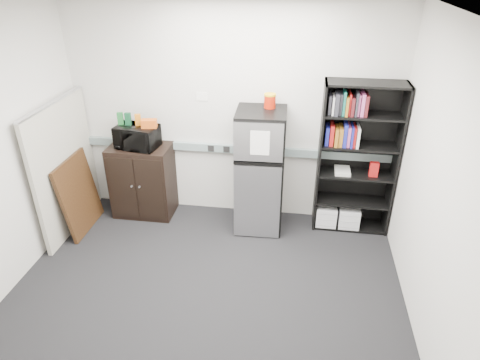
{
  "coord_description": "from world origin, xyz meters",
  "views": [
    {
      "loc": [
        0.83,
        -3.13,
        3.09
      ],
      "look_at": [
        0.24,
        0.9,
        0.91
      ],
      "focal_mm": 32.0,
      "sensor_mm": 36.0,
      "label": 1
    }
  ],
  "objects": [
    {
      "name": "microwave",
      "position": [
        -1.12,
        1.48,
        1.09
      ],
      "size": [
        0.54,
        0.41,
        0.28
      ],
      "primitive_type": "imported",
      "rotation": [
        0.0,
        0.0,
        -0.15
      ],
      "color": "black",
      "rests_on": "cabinet"
    },
    {
      "name": "floor",
      "position": [
        0.0,
        0.0,
        0.0
      ],
      "size": [
        4.0,
        4.0,
        0.0
      ],
      "primitive_type": "plane",
      "color": "black",
      "rests_on": "ground"
    },
    {
      "name": "framed_poster",
      "position": [
        -1.77,
        1.04,
        0.47
      ],
      "size": [
        0.17,
        0.73,
        0.94
      ],
      "rotation": [
        0.0,
        -0.14,
        0.0
      ],
      "color": "#321A0D",
      "rests_on": "floor"
    },
    {
      "name": "cabinet",
      "position": [
        -1.12,
        1.5,
        0.48
      ],
      "size": [
        0.76,
        0.51,
        0.95
      ],
      "color": "black",
      "rests_on": "floor"
    },
    {
      "name": "wall_back",
      "position": [
        0.0,
        1.75,
        1.35
      ],
      "size": [
        4.0,
        0.02,
        2.7
      ],
      "primitive_type": "cube",
      "color": "silver",
      "rests_on": "floor"
    },
    {
      "name": "wall_right",
      "position": [
        2.0,
        0.0,
        1.35
      ],
      "size": [
        0.02,
        3.5,
        2.7
      ],
      "primitive_type": "cube",
      "color": "silver",
      "rests_on": "floor"
    },
    {
      "name": "cubicle_partition",
      "position": [
        -1.9,
        1.08,
        0.81
      ],
      "size": [
        0.06,
        1.3,
        1.62
      ],
      "color": "#9C988B",
      "rests_on": "floor"
    },
    {
      "name": "bookshelf",
      "position": [
        1.51,
        1.57,
        0.97
      ],
      "size": [
        0.9,
        0.34,
        1.85
      ],
      "color": "black",
      "rests_on": "floor"
    },
    {
      "name": "refrigerator",
      "position": [
        0.4,
        1.42,
        0.76
      ],
      "size": [
        0.59,
        0.62,
        1.52
      ],
      "rotation": [
        0.0,
        0.0,
        0.04
      ],
      "color": "black",
      "rests_on": "floor"
    },
    {
      "name": "ceiling",
      "position": [
        0.0,
        0.0,
        2.7
      ],
      "size": [
        4.0,
        3.5,
        0.02
      ],
      "primitive_type": "cube",
      "color": "white",
      "rests_on": "wall_back"
    },
    {
      "name": "snack_box_a",
      "position": [
        -1.32,
        1.52,
        1.3
      ],
      "size": [
        0.08,
        0.07,
        0.15
      ],
      "primitive_type": "cube",
      "rotation": [
        0.0,
        0.0,
        0.32
      ],
      "color": "#1A5B27",
      "rests_on": "microwave"
    },
    {
      "name": "snack_bag",
      "position": [
        -0.94,
        1.47,
        1.28
      ],
      "size": [
        0.19,
        0.13,
        0.1
      ],
      "primitive_type": "cube",
      "rotation": [
        0.0,
        0.0,
        0.16
      ],
      "color": "#BF4D13",
      "rests_on": "microwave"
    },
    {
      "name": "snack_box_b",
      "position": [
        -1.22,
        1.52,
        1.3
      ],
      "size": [
        0.08,
        0.06,
        0.15
      ],
      "primitive_type": "cube",
      "rotation": [
        0.0,
        0.0,
        0.16
      ],
      "color": "#0D3C21",
      "rests_on": "microwave"
    },
    {
      "name": "snack_box_c",
      "position": [
        -1.1,
        1.52,
        1.3
      ],
      "size": [
        0.08,
        0.07,
        0.14
      ],
      "primitive_type": "cube",
      "rotation": [
        0.0,
        0.0,
        0.32
      ],
      "color": "#C36A12",
      "rests_on": "microwave"
    },
    {
      "name": "coffee_can",
      "position": [
        0.48,
        1.55,
        1.61
      ],
      "size": [
        0.14,
        0.14,
        0.18
      ],
      "color": "#AB1B07",
      "rests_on": "refrigerator"
    },
    {
      "name": "wall_note",
      "position": [
        -0.35,
        1.74,
        1.55
      ],
      "size": [
        0.14,
        0.0,
        0.1
      ],
      "primitive_type": "cube",
      "color": "white",
      "rests_on": "wall_back"
    },
    {
      "name": "electrical_raceway",
      "position": [
        0.0,
        1.72,
        0.9
      ],
      "size": [
        3.92,
        0.05,
        0.1
      ],
      "primitive_type": "cube",
      "color": "gray",
      "rests_on": "wall_back"
    }
  ]
}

